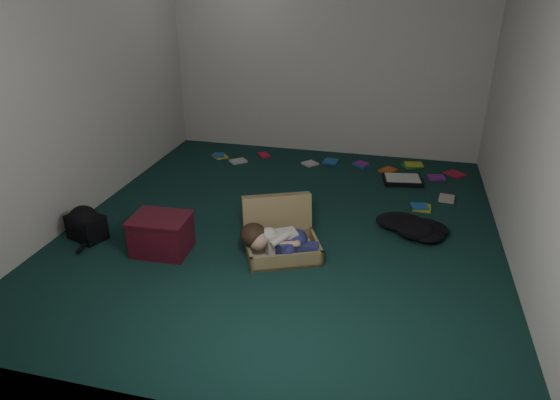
% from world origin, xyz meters
% --- Properties ---
extents(floor, '(4.50, 4.50, 0.00)m').
position_xyz_m(floor, '(0.00, 0.00, 0.00)').
color(floor, '#11332E').
rests_on(floor, ground).
extents(wall_back, '(4.50, 0.00, 4.50)m').
position_xyz_m(wall_back, '(0.00, 2.25, 1.30)').
color(wall_back, silver).
rests_on(wall_back, ground).
extents(wall_front, '(4.50, 0.00, 4.50)m').
position_xyz_m(wall_front, '(0.00, -2.25, 1.30)').
color(wall_front, silver).
rests_on(wall_front, ground).
extents(wall_left, '(0.00, 4.50, 4.50)m').
position_xyz_m(wall_left, '(-2.00, 0.00, 1.30)').
color(wall_left, silver).
rests_on(wall_left, ground).
extents(wall_right, '(0.00, 4.50, 4.50)m').
position_xyz_m(wall_right, '(2.00, 0.00, 1.30)').
color(wall_right, silver).
rests_on(wall_right, ground).
extents(suitcase, '(0.81, 0.80, 0.45)m').
position_xyz_m(suitcase, '(0.07, -0.42, 0.14)').
color(suitcase, '#8F7B4E').
rests_on(suitcase, floor).
extents(person, '(0.69, 0.37, 0.28)m').
position_xyz_m(person, '(0.09, -0.58, 0.18)').
color(person, beige).
rests_on(person, suitcase).
extents(maroon_bin, '(0.51, 0.41, 0.34)m').
position_xyz_m(maroon_bin, '(-0.92, -0.71, 0.17)').
color(maroon_bin, '#53101E').
rests_on(maroon_bin, floor).
extents(backpack, '(0.50, 0.45, 0.25)m').
position_xyz_m(backpack, '(-1.70, -0.66, 0.12)').
color(backpack, black).
rests_on(backpack, floor).
extents(clothing_pile, '(0.52, 0.44, 0.16)m').
position_xyz_m(clothing_pile, '(1.22, 0.21, 0.08)').
color(clothing_pile, black).
rests_on(clothing_pile, floor).
extents(paper_tray, '(0.48, 0.39, 0.06)m').
position_xyz_m(paper_tray, '(1.09, 1.40, 0.03)').
color(paper_tray, black).
rests_on(paper_tray, floor).
extents(book_scatter, '(3.19, 1.44, 0.02)m').
position_xyz_m(book_scatter, '(0.49, 1.61, 0.01)').
color(book_scatter, gold).
rests_on(book_scatter, floor).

